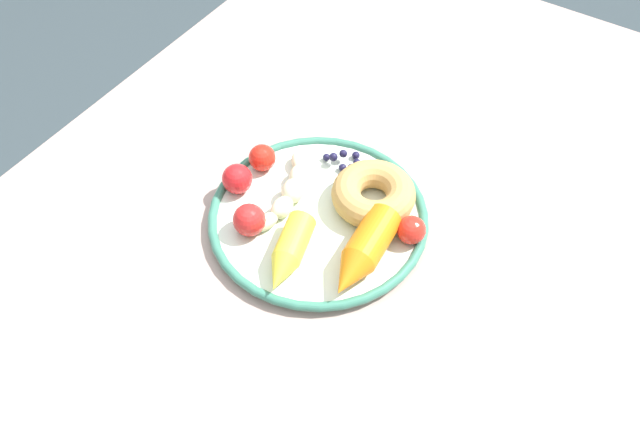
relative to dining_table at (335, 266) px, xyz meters
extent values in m
cube|color=#A48B82|center=(0.00, 0.00, 0.06)|extent=(1.26, 0.87, 0.03)
cube|color=gray|center=(0.57, 0.37, -0.30)|extent=(0.05, 0.05, 0.70)
cylinder|color=silver|center=(0.00, 0.03, 0.08)|extent=(0.27, 0.27, 0.01)
torus|color=#377862|center=(0.00, 0.03, 0.09)|extent=(0.28, 0.28, 0.01)
ellipsoid|color=#E5ECBA|center=(-0.05, 0.07, 0.10)|extent=(0.04, 0.03, 0.02)
ellipsoid|color=#E5ECBA|center=(-0.02, 0.07, 0.10)|extent=(0.04, 0.03, 0.02)
ellipsoid|color=#E5ECBA|center=(0.01, 0.07, 0.11)|extent=(0.04, 0.04, 0.03)
ellipsoid|color=#E5ECBA|center=(0.03, 0.08, 0.10)|extent=(0.04, 0.04, 0.02)
ellipsoid|color=#E5ECBA|center=(0.06, 0.10, 0.10)|extent=(0.04, 0.04, 0.02)
cylinder|color=orange|center=(-0.01, -0.05, 0.11)|extent=(0.08, 0.05, 0.04)
cone|color=orange|center=(-0.07, -0.06, 0.11)|extent=(0.05, 0.05, 0.04)
cylinder|color=yellow|center=(-0.06, 0.02, 0.11)|extent=(0.07, 0.05, 0.04)
cone|color=yellow|center=(-0.11, 0.01, 0.11)|extent=(0.05, 0.05, 0.04)
torus|color=tan|center=(0.06, -0.02, 0.11)|extent=(0.13, 0.13, 0.04)
sphere|color=#191638|center=(0.09, 0.03, 0.10)|extent=(0.01, 0.01, 0.01)
sphere|color=#191638|center=(0.09, 0.07, 0.10)|extent=(0.01, 0.01, 0.01)
sphere|color=#191638|center=(0.11, 0.04, 0.10)|extent=(0.01, 0.01, 0.01)
sphere|color=#191638|center=(0.08, 0.04, 0.10)|extent=(0.01, 0.01, 0.01)
sphere|color=#191638|center=(0.10, 0.03, 0.10)|extent=(0.01, 0.01, 0.01)
sphere|color=#191638|center=(0.08, 0.03, 0.10)|extent=(0.01, 0.01, 0.01)
sphere|color=#191638|center=(0.09, 0.06, 0.11)|extent=(0.01, 0.01, 0.01)
sphere|color=#191638|center=(0.10, 0.05, 0.11)|extent=(0.01, 0.01, 0.01)
sphere|color=red|center=(0.03, -0.09, 0.11)|extent=(0.04, 0.04, 0.04)
sphere|color=red|center=(-0.07, 0.09, 0.11)|extent=(0.04, 0.04, 0.04)
sphere|color=red|center=(0.03, 0.14, 0.11)|extent=(0.04, 0.04, 0.04)
sphere|color=red|center=(-0.02, 0.14, 0.11)|extent=(0.04, 0.04, 0.04)
camera|label=1|loc=(-0.44, -0.26, 0.75)|focal=37.20mm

